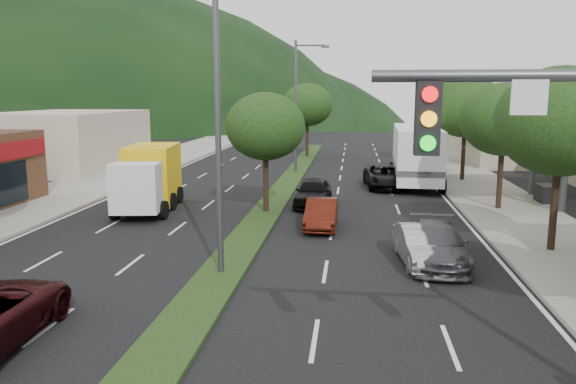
# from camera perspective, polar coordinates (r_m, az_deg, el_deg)

# --- Properties ---
(sidewalk_right) EXTENTS (5.00, 90.00, 0.15)m
(sidewalk_right) POSITION_cam_1_polar(r_m,az_deg,el_deg) (36.31, 19.44, -0.09)
(sidewalk_right) COLOR gray
(sidewalk_right) RESTS_ON ground
(sidewalk_left) EXTENTS (6.00, 90.00, 0.15)m
(sidewalk_left) POSITION_cam_1_polar(r_m,az_deg,el_deg) (39.40, -19.64, 0.65)
(sidewalk_left) COLOR gray
(sidewalk_left) RESTS_ON ground
(median) EXTENTS (1.60, 56.00, 0.12)m
(median) POSITION_cam_1_polar(r_m,az_deg,el_deg) (38.59, 0.02, 1.03)
(median) COLOR black
(median) RESTS_ON ground
(bldg_left_far) EXTENTS (9.00, 14.00, 4.60)m
(bldg_left_far) POSITION_cam_1_polar(r_m,az_deg,el_deg) (49.84, -21.48, 4.95)
(bldg_left_far) COLOR beige
(bldg_left_far) RESTS_ON ground
(bldg_right_far) EXTENTS (10.00, 16.00, 5.20)m
(bldg_right_far) POSITION_cam_1_polar(r_m,az_deg,el_deg) (56.07, 22.34, 5.69)
(bldg_right_far) COLOR beige
(bldg_right_far) RESTS_ON ground
(tree_r_b) EXTENTS (4.80, 4.80, 6.94)m
(tree_r_b) POSITION_cam_1_polar(r_m,az_deg,el_deg) (23.20, 26.00, 6.46)
(tree_r_b) COLOR black
(tree_r_b) RESTS_ON sidewalk_right
(tree_r_c) EXTENTS (4.40, 4.40, 6.48)m
(tree_r_c) POSITION_cam_1_polar(r_m,az_deg,el_deg) (30.87, 21.07, 6.88)
(tree_r_c) COLOR black
(tree_r_c) RESTS_ON sidewalk_right
(tree_r_d) EXTENTS (5.00, 5.00, 7.17)m
(tree_r_d) POSITION_cam_1_polar(r_m,az_deg,el_deg) (40.61, 17.61, 8.27)
(tree_r_d) COLOR black
(tree_r_d) RESTS_ON sidewalk_right
(tree_r_e) EXTENTS (4.60, 4.60, 6.71)m
(tree_r_e) POSITION_cam_1_polar(r_m,az_deg,el_deg) (50.47, 15.45, 8.29)
(tree_r_e) COLOR black
(tree_r_e) RESTS_ON sidewalk_right
(tree_med_near) EXTENTS (4.00, 4.00, 6.02)m
(tree_med_near) POSITION_cam_1_polar(r_m,az_deg,el_deg) (28.26, -2.31, 6.66)
(tree_med_near) COLOR black
(tree_med_near) RESTS_ON median
(tree_med_far) EXTENTS (4.80, 4.80, 6.94)m
(tree_med_far) POSITION_cam_1_polar(r_m,az_deg,el_deg) (54.06, 1.97, 8.84)
(tree_med_far) COLOR black
(tree_med_far) RESTS_ON median
(streetlight_near) EXTENTS (2.60, 0.25, 10.00)m
(streetlight_near) POSITION_cam_1_polar(r_m,az_deg,el_deg) (18.35, -6.54, 8.44)
(streetlight_near) COLOR #47494C
(streetlight_near) RESTS_ON ground
(streetlight_mid) EXTENTS (2.60, 0.25, 10.00)m
(streetlight_mid) POSITION_cam_1_polar(r_m,az_deg,el_deg) (43.08, 1.06, 9.33)
(streetlight_mid) COLOR #47494C
(streetlight_mid) RESTS_ON ground
(sedan_silver) EXTENTS (1.84, 4.24, 1.36)m
(sedan_silver) POSITION_cam_1_polar(r_m,az_deg,el_deg) (20.78, 13.40, -5.30)
(sedan_silver) COLOR #B6B9BF
(sedan_silver) RESTS_ON ground
(car_queue_a) EXTENTS (2.01, 4.55, 1.52)m
(car_queue_a) POSITION_cam_1_polar(r_m,az_deg,el_deg) (30.54, 2.57, -0.02)
(car_queue_a) COLOR black
(car_queue_a) RESTS_ON ground
(car_queue_b) EXTENTS (2.19, 4.99, 1.43)m
(car_queue_b) POSITION_cam_1_polar(r_m,az_deg,el_deg) (20.94, 14.91, -5.15)
(car_queue_b) COLOR #49494E
(car_queue_b) RESTS_ON ground
(car_queue_c) EXTENTS (1.42, 3.99, 1.31)m
(car_queue_c) POSITION_cam_1_polar(r_m,az_deg,el_deg) (25.62, 3.42, -2.22)
(car_queue_c) COLOR #51180D
(car_queue_c) RESTS_ON ground
(car_queue_d) EXTENTS (2.81, 5.38, 1.45)m
(car_queue_d) POSITION_cam_1_polar(r_m,az_deg,el_deg) (36.97, 9.82, 1.52)
(car_queue_d) COLOR black
(car_queue_d) RESTS_ON ground
(box_truck) EXTENTS (3.31, 6.98, 3.32)m
(box_truck) POSITION_cam_1_polar(r_m,az_deg,el_deg) (30.48, -13.86, 1.21)
(box_truck) COLOR silver
(box_truck) RESTS_ON ground
(motorhome) EXTENTS (3.55, 10.16, 3.85)m
(motorhome) POSITION_cam_1_polar(r_m,az_deg,el_deg) (38.86, 12.88, 3.80)
(motorhome) COLOR white
(motorhome) RESTS_ON ground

